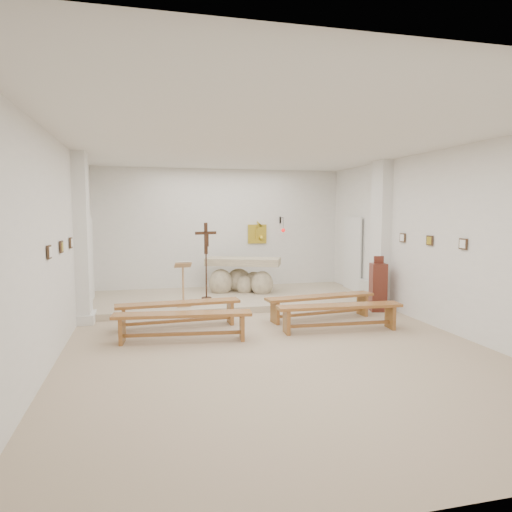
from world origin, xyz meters
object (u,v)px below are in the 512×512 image
object	(u,v)px
bench_right_front	(320,301)
altar	(242,278)
lectern	(183,284)
donation_pedestal	(378,287)
bench_left_front	(179,308)
crucifix_stand	(206,255)
bench_left_second	(183,320)
bench_right_second	(340,311)

from	to	relation	value
bench_right_front	altar	bearing A→B (deg)	104.63
lectern	donation_pedestal	xyz separation A→B (m)	(4.40, -0.89, -0.10)
bench_right_front	lectern	bearing A→B (deg)	147.49
altar	bench_left_front	size ratio (longest dim) A/B	0.85
lectern	crucifix_stand	xyz separation A→B (m)	(0.63, 0.77, 0.57)
bench_right_front	bench_left_second	bearing A→B (deg)	-168.50
donation_pedestal	bench_right_front	xyz separation A→B (m)	(-1.60, -0.45, -0.18)
bench_left_second	bench_right_second	distance (m)	3.00
bench_left_front	bench_right_second	distance (m)	3.16
bench_right_front	bench_left_front	bearing A→B (deg)	173.06
bench_left_front	bench_right_second	xyz separation A→B (m)	(3.00, -1.00, 0.00)
donation_pedestal	bench_left_second	world-z (taller)	donation_pedestal
bench_left_second	crucifix_stand	bearing A→B (deg)	81.85
lectern	bench_right_front	size ratio (longest dim) A/B	0.42
altar	bench_left_second	xyz separation A→B (m)	(-1.89, -3.82, -0.15)
crucifix_stand	bench_left_second	size ratio (longest dim) A/B	0.76
lectern	bench_right_front	xyz separation A→B (m)	(2.80, -1.34, -0.28)
crucifix_stand	donation_pedestal	world-z (taller)	crucifix_stand
crucifix_stand	lectern	bearing A→B (deg)	-150.70
crucifix_stand	donation_pedestal	size ratio (longest dim) A/B	1.47
donation_pedestal	lectern	bearing A→B (deg)	-179.28
altar	donation_pedestal	xyz separation A→B (m)	(2.71, -2.37, 0.03)
crucifix_stand	bench_right_front	distance (m)	3.14
lectern	bench_left_front	bearing A→B (deg)	-100.98
altar	bench_right_front	xyz separation A→B (m)	(1.11, -2.82, -0.15)
lectern	donation_pedestal	distance (m)	4.49
bench_right_second	donation_pedestal	bearing A→B (deg)	45.31
altar	crucifix_stand	bearing A→B (deg)	-124.46
altar	lectern	xyz separation A→B (m)	(-1.69, -1.47, 0.13)
bench_right_front	crucifix_stand	bearing A→B (deg)	128.84
crucifix_stand	bench_right_second	world-z (taller)	crucifix_stand
lectern	bench_left_second	distance (m)	2.37
lectern	bench_left_second	world-z (taller)	lectern
donation_pedestal	bench_right_front	size ratio (longest dim) A/B	0.52
altar	donation_pedestal	distance (m)	3.60
altar	bench_right_front	distance (m)	3.03
bench_left_front	bench_right_second	bearing A→B (deg)	-22.06
altar	crucifix_stand	size ratio (longest dim) A/B	1.11
lectern	bench_right_front	world-z (taller)	lectern
donation_pedestal	altar	bearing A→B (deg)	151.07
altar	lectern	distance (m)	2.25
donation_pedestal	bench_right_front	world-z (taller)	donation_pedestal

